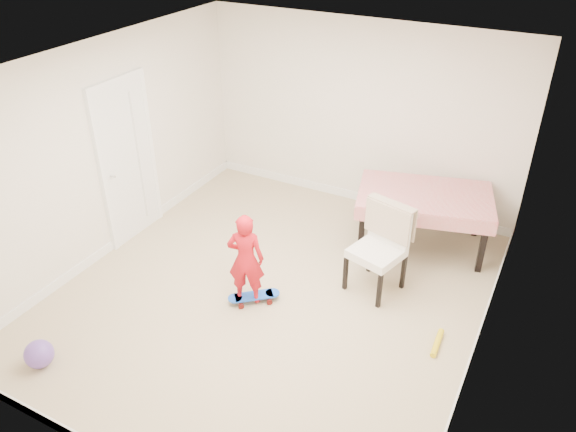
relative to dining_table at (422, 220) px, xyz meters
The scene contains 16 objects.
ground 2.15m from the dining_table, 124.47° to the right, with size 5.00×5.00×0.00m, color tan.
ceiling 3.05m from the dining_table, 124.47° to the right, with size 4.50×5.00×0.04m, color white.
wall_back 1.68m from the dining_table, 148.49° to the left, with size 4.50×0.04×2.60m, color silver.
wall_front 4.49m from the dining_table, 105.83° to the right, with size 4.50×0.04×2.60m, color silver.
wall_left 3.96m from the dining_table, 153.02° to the right, with size 0.04×5.00×2.60m, color silver.
wall_right 2.23m from the dining_table, 59.41° to the right, with size 0.04×5.00×2.60m, color silver.
door 3.77m from the dining_table, 157.10° to the right, with size 0.10×0.94×2.11m, color white.
baseboard_back 1.45m from the dining_table, 148.14° to the left, with size 4.50×0.02×0.12m, color white.
baseboard_left 3.87m from the dining_table, 153.09° to the right, with size 0.02×5.00×0.12m, color white.
baseboard_right 2.06m from the dining_table, 59.17° to the right, with size 0.02×5.00×0.12m, color white.
dining_table is the anchor object (origin of this frame).
dining_chair 1.15m from the dining_table, 100.57° to the right, with size 0.57×0.65×1.05m, color white, non-canonical shape.
skateboard 2.39m from the dining_table, 123.56° to the right, with size 0.58×0.21×0.09m, color #1C7AF2, non-canonical shape.
child 2.43m from the dining_table, 124.31° to the right, with size 0.40×0.26×1.09m, color red.
balloon 4.60m from the dining_table, 125.18° to the right, with size 0.28×0.28×0.28m, color #6D4AB2.
foam_toy 1.87m from the dining_table, 67.78° to the right, with size 0.06×0.06×0.40m, color yellow.
Camera 1 is at (2.51, -4.39, 4.06)m, focal length 35.00 mm.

